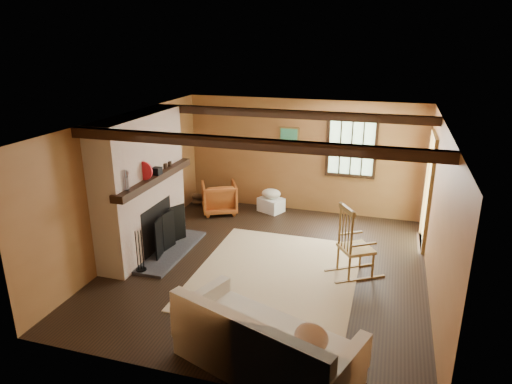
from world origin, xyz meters
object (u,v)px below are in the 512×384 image
(laundry_basket, at_px, (271,205))
(armchair, at_px, (219,198))
(fireplace, at_px, (143,191))
(rocking_chair, at_px, (354,246))
(sofa, at_px, (264,348))

(laundry_basket, xyz_separation_m, armchair, (-1.05, -0.38, 0.18))
(armchair, bearing_deg, fireplace, 47.79)
(laundry_basket, distance_m, armchair, 1.13)
(fireplace, xyz_separation_m, armchair, (0.58, 2.07, -0.77))
(rocking_chair, height_order, laundry_basket, rocking_chair)
(laundry_basket, bearing_deg, sofa, -75.86)
(fireplace, bearing_deg, sofa, -40.21)
(fireplace, xyz_separation_m, laundry_basket, (1.62, 2.45, -0.95))
(sofa, relative_size, armchair, 3.13)
(fireplace, bearing_deg, rocking_chair, 1.98)
(fireplace, xyz_separation_m, rocking_chair, (3.58, 0.12, -0.61))
(fireplace, relative_size, rocking_chair, 2.04)
(fireplace, height_order, rocking_chair, fireplace)
(rocking_chair, xyz_separation_m, armchair, (-3.01, 1.95, -0.16))
(sofa, xyz_separation_m, laundry_basket, (-1.22, 4.86, -0.15))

